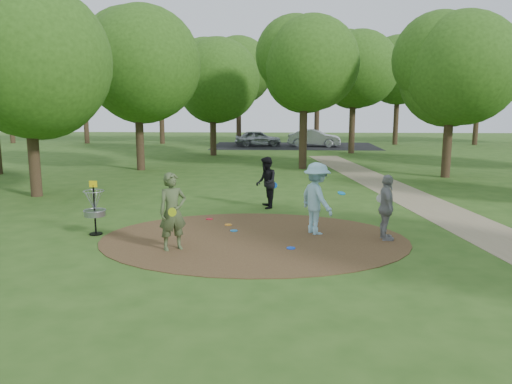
{
  "coord_description": "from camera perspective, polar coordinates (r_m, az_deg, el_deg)",
  "views": [
    {
      "loc": [
        0.67,
        -13.16,
        3.68
      ],
      "look_at": [
        0.0,
        1.2,
        1.1
      ],
      "focal_mm": 35.0,
      "sensor_mm": 36.0,
      "label": 1
    }
  ],
  "objects": [
    {
      "name": "disc_golf_basket",
      "position": [
        14.69,
        -18.0,
        -1.34
      ],
      "size": [
        0.63,
        0.63,
        1.54
      ],
      "color": "black",
      "rests_on": "ground"
    },
    {
      "name": "disc_ground_red",
      "position": [
        15.97,
        -5.35,
        -3.09
      ],
      "size": [
        0.22,
        0.22,
        0.02
      ],
      "primitive_type": "cylinder",
      "color": "red",
      "rests_on": "dirt_clearing"
    },
    {
      "name": "dirt_clearing",
      "position": [
        13.68,
        -0.24,
        -5.39
      ],
      "size": [
        8.4,
        8.4,
        0.02
      ],
      "primitive_type": "cylinder",
      "color": "#47301C",
      "rests_on": "ground"
    },
    {
      "name": "disc_ground_orange",
      "position": [
        15.19,
        -3.18,
        -3.75
      ],
      "size": [
        0.22,
        0.22,
        0.02
      ],
      "primitive_type": "cylinder",
      "color": "orange",
      "rests_on": "dirt_clearing"
    },
    {
      "name": "disc_ground_cyan",
      "position": [
        14.49,
        -2.55,
        -4.43
      ],
      "size": [
        0.22,
        0.22,
        0.02
      ],
      "primitive_type": "cylinder",
      "color": "#1773BA",
      "rests_on": "dirt_clearing"
    },
    {
      "name": "tree_ring",
      "position": [
        21.99,
        4.26,
        14.07
      ],
      "size": [
        36.93,
        45.43,
        8.62
      ],
      "color": "#332316",
      "rests_on": "ground"
    },
    {
      "name": "ground",
      "position": [
        13.68,
        -0.24,
        -5.43
      ],
      "size": [
        100.0,
        100.0,
        0.0
      ],
      "primitive_type": "plane",
      "color": "#2D5119",
      "rests_on": "ground"
    },
    {
      "name": "parking_lot",
      "position": [
        43.34,
        4.44,
        5.27
      ],
      "size": [
        14.0,
        8.0,
        0.01
      ],
      "primitive_type": "cube",
      "color": "black",
      "rests_on": "ground"
    },
    {
      "name": "footpath",
      "position": [
        16.65,
        23.13,
        -3.41
      ],
      "size": [
        7.55,
        39.89,
        0.01
      ],
      "primitive_type": "cube",
      "rotation": [
        0.0,
        0.0,
        0.14
      ],
      "color": "#8C7A5B",
      "rests_on": "ground"
    },
    {
      "name": "player_waiting_with_disc",
      "position": [
        13.84,
        14.68,
        -1.75
      ],
      "size": [
        0.51,
        1.06,
        1.8
      ],
      "color": "gray",
      "rests_on": "ground"
    },
    {
      "name": "player_throwing_with_disc",
      "position": [
        14.12,
        6.95,
        -0.76
      ],
      "size": [
        1.49,
        1.52,
        2.04
      ],
      "color": "#95CADF",
      "rests_on": "ground"
    },
    {
      "name": "player_walking_with_disc",
      "position": [
        17.54,
        1.17,
        1.08
      ],
      "size": [
        0.81,
        0.98,
        1.82
      ],
      "color": "black",
      "rests_on": "ground"
    },
    {
      "name": "disc_ground_blue",
      "position": [
        12.81,
        4.01,
        -6.41
      ],
      "size": [
        0.22,
        0.22,
        0.02
      ],
      "primitive_type": "cylinder",
      "color": "blue",
      "rests_on": "dirt_clearing"
    },
    {
      "name": "player_observer_with_disc",
      "position": [
        12.65,
        -9.51,
        -2.25
      ],
      "size": [
        0.86,
        0.78,
        1.98
      ],
      "color": "#475732",
      "rests_on": "ground"
    },
    {
      "name": "car_left",
      "position": [
        43.01,
        0.23,
        6.16
      ],
      "size": [
        4.14,
        2.12,
        1.35
      ],
      "primitive_type": "imported",
      "rotation": [
        0.0,
        0.0,
        1.71
      ],
      "color": "#9A9EA1",
      "rests_on": "ground"
    },
    {
      "name": "car_right",
      "position": [
        42.77,
        6.68,
        6.14
      ],
      "size": [
        4.57,
        2.05,
        1.46
      ],
      "primitive_type": "imported",
      "rotation": [
        0.0,
        0.0,
        1.45
      ],
      "color": "#939499",
      "rests_on": "ground"
    }
  ]
}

